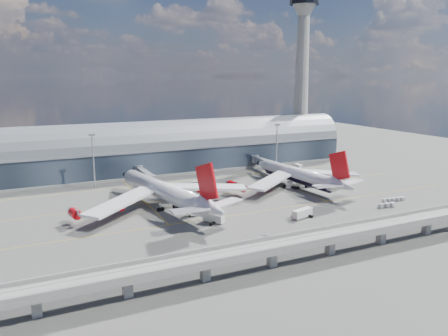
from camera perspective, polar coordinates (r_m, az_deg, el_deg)
name	(u,v)px	position (r m, az deg, el deg)	size (l,w,h in m)	color
ground	(243,205)	(178.62, 2.53, -4.89)	(500.00, 500.00, 0.00)	#474744
taxi_lines	(221,192)	(197.68, -0.46, -3.22)	(200.00, 80.12, 0.01)	gold
terminal	(179,149)	(246.03, -5.94, 2.42)	(200.00, 30.00, 28.00)	#1D2531
control_tower	(302,76)	(286.49, 10.12, 11.72)	(19.00, 19.00, 103.00)	gray
guideway	(331,237)	(133.36, 13.75, -8.74)	(220.00, 8.50, 7.20)	gray
floodlight_mast_left	(93,159)	(211.76, -16.70, 1.07)	(3.00, 0.70, 25.70)	gray
floodlight_mast_right	(277,145)	(246.67, 6.90, 2.96)	(3.00, 0.70, 25.70)	gray
airliner_left	(166,192)	(174.24, -7.60, -3.09)	(73.77, 77.68, 23.80)	white
airliner_right	(299,176)	(208.72, 9.82, -0.98)	(66.13, 69.14, 21.92)	white
jet_bridge_left	(144,173)	(216.17, -10.37, -0.69)	(4.40, 28.00, 7.25)	gray
jet_bridge_right	(266,163)	(240.33, 5.53, 0.71)	(4.40, 32.00, 7.25)	gray
service_truck_0	(214,218)	(157.53, -1.37, -6.55)	(6.50, 8.10, 3.30)	silver
service_truck_1	(193,212)	(165.30, -4.12, -5.79)	(5.12, 3.16, 2.76)	silver
service_truck_2	(302,213)	(165.36, 10.19, -5.84)	(9.37, 4.99, 3.26)	silver
service_truck_3	(289,185)	(207.84, 8.52, -2.20)	(5.38, 5.61, 2.72)	silver
service_truck_4	(298,167)	(249.06, 9.63, 0.14)	(2.76, 5.39, 3.10)	silver
service_truck_5	(199,185)	(205.86, -3.32, -2.17)	(6.07, 6.46, 3.11)	silver
cargo_train_0	(262,238)	(141.40, 5.05, -9.12)	(5.42, 3.83, 1.78)	gray
cargo_train_1	(393,200)	(197.04, 21.24, -3.87)	(11.03, 2.73, 1.45)	gray
cargo_train_2	(387,205)	(187.17, 20.49, -4.58)	(7.77, 2.72, 1.70)	gray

